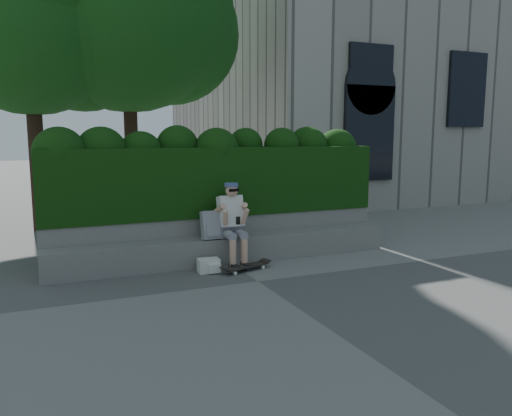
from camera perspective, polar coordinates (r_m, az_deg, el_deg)
name	(u,v)px	position (r m, az deg, el deg)	size (l,w,h in m)	color
ground	(258,281)	(7.53, 0.22, -8.38)	(80.00, 80.00, 0.00)	slate
bench_ledge	(229,249)	(8.59, -3.12, -4.72)	(6.00, 0.45, 0.45)	gray
planter_wall	(220,235)	(9.00, -4.18, -3.15)	(6.00, 0.50, 0.75)	gray
hedge	(215,180)	(9.06, -4.71, 3.16)	(6.00, 1.00, 1.20)	black
building	(355,0)	(21.90, 11.21, 22.33)	(12.00, 12.00, 15.00)	gray
tree_left	(126,4)	(12.91, -14.59, 21.68)	(5.03, 5.03, 7.72)	black
tree_right	(28,11)	(12.59, -24.65, 19.74)	(4.45, 4.45, 7.04)	black
person	(232,221)	(8.32, -2.78, -1.45)	(0.40, 0.76, 1.38)	gray
skateboard	(246,266)	(8.07, -1.15, -6.70)	(0.83, 0.41, 0.08)	black
backpack_plaid	(211,225)	(8.29, -5.14, -1.96)	(0.32, 0.17, 0.47)	#B0B0B5
backpack_ground	(209,265)	(8.02, -5.44, -6.55)	(0.34, 0.24, 0.22)	silver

